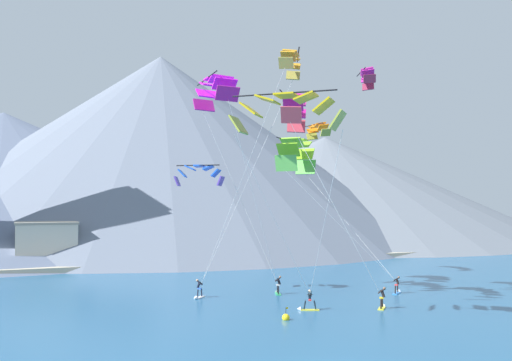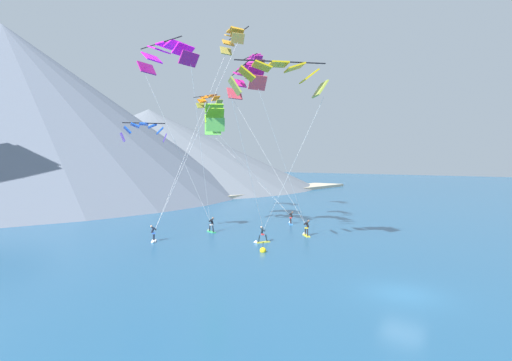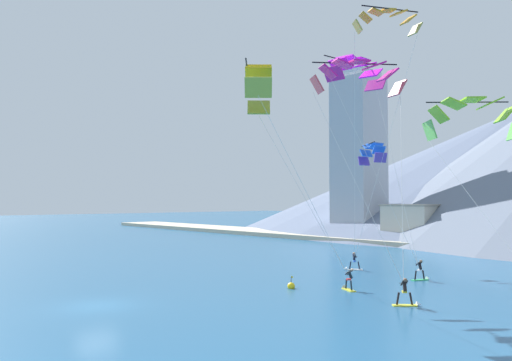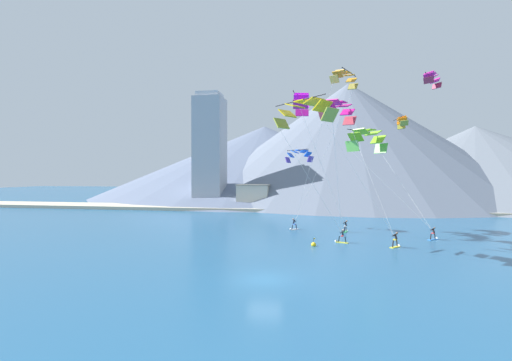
% 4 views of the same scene
% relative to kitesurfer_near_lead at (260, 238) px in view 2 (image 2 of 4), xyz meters
% --- Properties ---
extents(ground_plane, '(400.00, 400.00, 0.00)m').
position_rel_kitesurfer_near_lead_xyz_m(ground_plane, '(-6.67, -15.72, -0.45)').
color(ground_plane, '#23567F').
extents(kitesurfer_near_lead, '(1.74, 1.11, 1.63)m').
position_rel_kitesurfer_near_lead_xyz_m(kitesurfer_near_lead, '(0.00, 0.00, 0.00)').
color(kitesurfer_near_lead, yellow).
rests_on(kitesurfer_near_lead, ground).
extents(kitesurfer_near_trail, '(1.46, 1.56, 1.69)m').
position_rel_kitesurfer_near_lead_xyz_m(kitesurfer_near_trail, '(-6.14, 8.53, 0.03)').
color(kitesurfer_near_trail, white).
rests_on(kitesurfer_near_trail, ground).
extents(kitesurfer_mid_center, '(0.95, 1.77, 1.74)m').
position_rel_kitesurfer_near_lead_xyz_m(kitesurfer_mid_center, '(1.26, 7.92, 0.06)').
color(kitesurfer_mid_center, '#33B266').
rests_on(kitesurfer_mid_center, ground).
extents(kitesurfer_far_left, '(1.62, 1.39, 1.67)m').
position_rel_kitesurfer_near_lead_xyz_m(kitesurfer_far_left, '(11.49, 3.90, 0.02)').
color(kitesurfer_far_left, '#337FDB').
rests_on(kitesurfer_far_left, ground).
extents(kitesurfer_far_right, '(1.47, 1.55, 1.79)m').
position_rel_kitesurfer_near_lead_xyz_m(kitesurfer_far_right, '(5.86, -1.67, 0.10)').
color(kitesurfer_far_right, yellow).
rests_on(kitesurfer_far_right, ground).
extents(parafoil_kite_near_lead, '(7.77, 7.93, 14.49)m').
position_rel_kitesurfer_near_lead_xyz_m(parafoil_kite_near_lead, '(-4.11, -4.88, 14.33)').
color(parafoil_kite_near_lead, '#9CA836').
extents(parafoil_kite_near_trail, '(8.53, 6.97, 20.01)m').
position_rel_kitesurfer_near_lead_xyz_m(parafoil_kite_near_trail, '(0.70, 4.20, 19.89)').
color(parafoil_kite_near_trail, '#A39740').
extents(parafoil_kite_mid_center, '(6.96, 7.06, 17.93)m').
position_rel_kitesurfer_near_lead_xyz_m(parafoil_kite_mid_center, '(-4.89, 7.67, 17.81)').
color(parafoil_kite_mid_center, '#AB1C83').
extents(parafoil_kite_far_left, '(10.05, 9.79, 13.27)m').
position_rel_kitesurfer_near_lead_xyz_m(parafoil_kite_far_left, '(4.42, 10.35, 12.85)').
color(parafoil_kite_far_left, '#60BA49').
extents(parafoil_kite_far_right, '(8.29, 7.02, 15.61)m').
position_rel_kitesurfer_near_lead_xyz_m(parafoil_kite_far_right, '(-0.15, 1.64, 15.49)').
color(parafoil_kite_far_right, '#C5414C').
extents(parafoil_kite_distant_high_outer, '(4.45, 3.42, 1.97)m').
position_rel_kitesurfer_near_lead_xyz_m(parafoil_kite_distant_high_outer, '(-5.40, 10.78, 10.64)').
color(parafoil_kite_distant_high_outer, '#573AAA').
extents(parafoil_kite_distant_low_drift, '(3.45, 4.50, 1.94)m').
position_rel_kitesurfer_near_lead_xyz_m(parafoil_kite_distant_low_drift, '(13.31, 11.18, 21.30)').
color(parafoil_kite_distant_low_drift, '#942A46').
extents(parafoil_kite_distant_mid_solo, '(1.91, 4.97, 1.81)m').
position_rel_kitesurfer_near_lead_xyz_m(parafoil_kite_distant_mid_solo, '(10.75, 17.41, 16.27)').
color(parafoil_kite_distant_mid_solo, olive).
extents(race_marker_buoy, '(0.56, 0.56, 1.02)m').
position_rel_kitesurfer_near_lead_xyz_m(race_marker_buoy, '(-3.09, -2.61, -0.29)').
color(race_marker_buoy, yellow).
rests_on(race_marker_buoy, ground).
extents(shoreline_strip, '(180.00, 10.00, 0.70)m').
position_rel_kitesurfer_near_lead_xyz_m(shoreline_strip, '(-6.67, 35.73, -0.10)').
color(shoreline_strip, beige).
rests_on(shoreline_strip, ground).
extents(shore_building_harbour_front, '(8.42, 6.28, 4.88)m').
position_rel_kitesurfer_near_lead_xyz_m(shore_building_harbour_front, '(-2.32, 37.81, 2.01)').
color(shore_building_harbour_front, beige).
rests_on(shore_building_harbour_front, ground).
extents(shore_building_promenade_mid, '(7.78, 4.58, 5.55)m').
position_rel_kitesurfer_near_lead_xyz_m(shore_building_promenade_mid, '(7.36, 39.83, 2.34)').
color(shore_building_promenade_mid, silver).
rests_on(shore_building_promenade_mid, ground).
extents(mountain_peak_central_summit, '(113.37, 113.37, 39.98)m').
position_rel_kitesurfer_near_lead_xyz_m(mountain_peak_central_summit, '(8.01, 82.06, 19.54)').
color(mountain_peak_central_summit, slate).
rests_on(mountain_peak_central_summit, ground).
extents(mountain_peak_east_shoulder, '(102.51, 102.51, 23.74)m').
position_rel_kitesurfer_near_lead_xyz_m(mountain_peak_east_shoulder, '(47.19, 78.87, 11.42)').
color(mountain_peak_east_shoulder, slate).
rests_on(mountain_peak_east_shoulder, ground).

